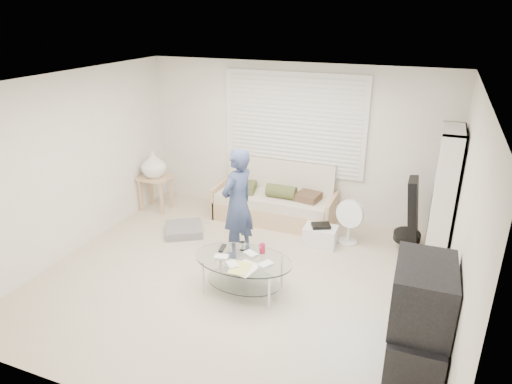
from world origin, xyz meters
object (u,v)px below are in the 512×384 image
at_px(coffee_table, 243,265).
at_px(bookshelf, 443,195).
at_px(tv_unit, 419,315).
at_px(futon_sofa, 275,202).

bearing_deg(coffee_table, bookshelf, 40.16).
xyz_separation_m(tv_unit, coffee_table, (-2.04, 0.44, -0.15)).
xyz_separation_m(futon_sofa, tv_unit, (2.37, -2.54, 0.20)).
bearing_deg(bookshelf, futon_sofa, 173.65).
distance_m(bookshelf, coffee_table, 2.88).
height_order(bookshelf, tv_unit, bookshelf).
bearing_deg(tv_unit, bookshelf, 86.84).
distance_m(futon_sofa, bookshelf, 2.58).
bearing_deg(futon_sofa, tv_unit, -47.03).
height_order(tv_unit, coffee_table, tv_unit).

